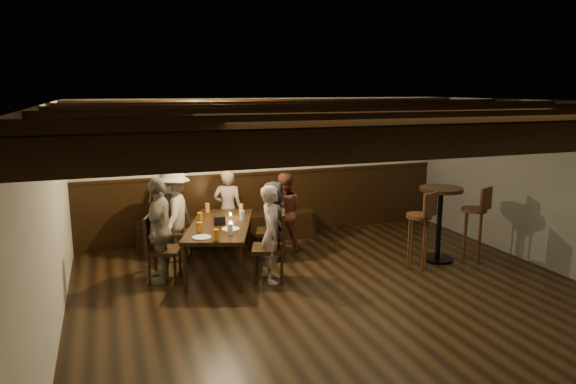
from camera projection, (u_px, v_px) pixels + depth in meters
name	position (u px, v px, depth m)	size (l,w,h in m)	color
room	(276.00, 189.00, 7.73)	(7.00, 7.00, 7.00)	black
dining_table	(220.00, 228.00, 7.27)	(1.36, 1.98, 0.68)	black
chair_left_near	(177.00, 242.00, 7.78)	(0.51, 0.51, 0.87)	black
chair_left_far	(163.00, 261.00, 6.89)	(0.53, 0.53, 0.91)	black
chair_right_near	(272.00, 241.00, 7.79)	(0.53, 0.53, 0.91)	black
chair_right_far	(270.00, 260.00, 6.90)	(0.56, 0.56, 0.96)	black
person_bench_left	(170.00, 212.00, 8.14)	(0.62, 0.40, 1.26)	#29292C
person_bench_centre	(228.00, 209.00, 8.29)	(0.47, 0.31, 1.29)	gray
person_bench_right	(284.00, 212.00, 8.16)	(0.61, 0.48, 1.26)	brown
person_left_near	(174.00, 214.00, 7.69)	(0.91, 0.52, 1.41)	gray
person_left_far	(159.00, 230.00, 6.80)	(0.84, 0.35, 1.43)	gray
person_right_near	(274.00, 221.00, 7.72)	(0.59, 0.38, 1.21)	#232425
person_right_far	(272.00, 234.00, 6.83)	(0.48, 0.32, 1.32)	gray
pint_a	(207.00, 208.00, 7.93)	(0.07, 0.07, 0.14)	#BF7219
pint_b	(241.00, 208.00, 7.88)	(0.07, 0.07, 0.14)	#BF7219
pint_c	(200.00, 217.00, 7.34)	(0.07, 0.07, 0.14)	#BF7219
pint_d	(242.00, 215.00, 7.44)	(0.07, 0.07, 0.14)	silver
pint_e	(199.00, 227.00, 6.80)	(0.07, 0.07, 0.14)	#BF7219
pint_f	(230.00, 229.00, 6.71)	(0.07, 0.07, 0.14)	silver
pint_g	(216.00, 235.00, 6.46)	(0.07, 0.07, 0.14)	#BF7219
plate_near	(202.00, 237.00, 6.57)	(0.24, 0.24, 0.01)	white
plate_far	(231.00, 229.00, 6.96)	(0.24, 0.24, 0.01)	white
condiment_caddy	(219.00, 221.00, 7.20)	(0.15, 0.10, 0.12)	black
candle	(231.00, 217.00, 7.55)	(0.05, 0.05, 0.05)	beige
high_top_table	(440.00, 213.00, 7.64)	(0.63, 0.63, 1.12)	black
bar_stool_left	(418.00, 240.00, 7.34)	(0.40, 0.41, 1.14)	#342110
bar_stool_right	(473.00, 233.00, 7.72)	(0.40, 0.41, 1.14)	#342110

